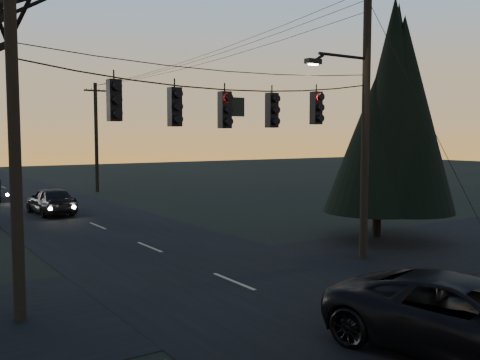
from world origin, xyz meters
TOP-DOWN VIEW (x-y plane):
  - main_road at (0.00, 20.00)m, footprint 8.00×120.00m
  - cross_road at (0.00, 10.00)m, footprint 60.00×7.00m
  - utility_pole_right at (5.50, 10.00)m, footprint 5.00×0.30m
  - utility_pole_left at (-6.00, 10.00)m, footprint 1.80×0.30m
  - utility_pole_far_r at (5.50, 38.00)m, footprint 1.80×0.30m
  - span_signal_assembly at (-0.24, 10.00)m, footprint 11.50×0.44m
  - evergreen_right at (9.12, 12.61)m, footprint 4.94×4.94m
  - suv_near at (0.80, 2.91)m, footprint 3.83×5.97m
  - sedan_oncoming_a at (-0.80, 27.32)m, footprint 1.98×4.58m

SIDE VIEW (x-z plane):
  - utility_pole_right at x=5.50m, z-range -5.00..5.00m
  - utility_pole_left at x=-6.00m, z-range -4.25..4.25m
  - utility_pole_far_r at x=5.50m, z-range -4.25..4.25m
  - cross_road at x=0.00m, z-range 0.00..0.02m
  - main_road at x=0.00m, z-range 0.00..0.02m
  - suv_near at x=0.80m, z-range 0.00..1.53m
  - sedan_oncoming_a at x=-0.80m, z-range 0.00..1.54m
  - evergreen_right at x=9.12m, z-range 0.60..9.24m
  - span_signal_assembly at x=-0.24m, z-range 4.33..6.01m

